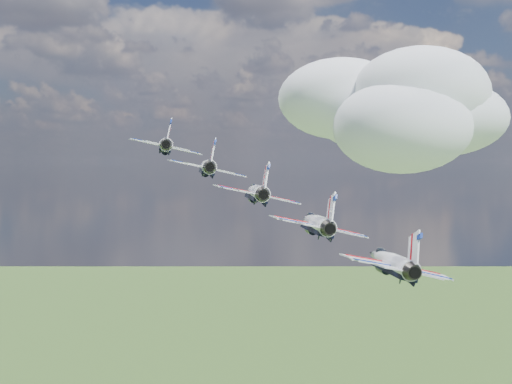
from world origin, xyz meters
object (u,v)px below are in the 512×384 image
(jet_1, at_px, (207,167))
(jet_3, at_px, (316,223))
(jet_2, at_px, (256,192))
(jet_4, at_px, (390,261))
(jet_0, at_px, (166,146))

(jet_1, bearing_deg, jet_3, -59.96)
(jet_2, bearing_deg, jet_1, 120.04)
(jet_2, relative_size, jet_4, 1.00)
(jet_0, xyz_separation_m, jet_2, (16.48, -13.64, -5.91))
(jet_0, relative_size, jet_2, 1.00)
(jet_1, bearing_deg, jet_0, 120.04)
(jet_0, xyz_separation_m, jet_3, (24.72, -20.46, -8.86))
(jet_0, xyz_separation_m, jet_1, (8.24, -6.82, -2.95))
(jet_1, distance_m, jet_4, 33.29)
(jet_0, distance_m, jet_4, 44.39)
(jet_1, relative_size, jet_4, 1.00)
(jet_3, relative_size, jet_4, 1.00)
(jet_2, xyz_separation_m, jet_4, (16.48, -13.64, -5.91))
(jet_0, bearing_deg, jet_2, -59.96)
(jet_3, bearing_deg, jet_4, -59.96)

